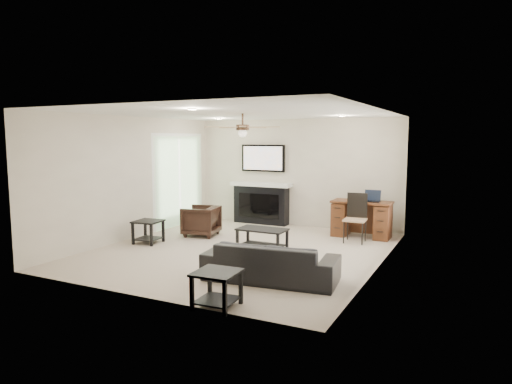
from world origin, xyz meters
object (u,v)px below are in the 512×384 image
at_px(armchair, 201,221).
at_px(desk, 361,219).
at_px(coffee_table, 262,239).
at_px(fireplace_unit, 261,184).
at_px(sofa, 271,262).

distance_m(armchair, desk, 3.37).
distance_m(coffee_table, desk, 2.37).
xyz_separation_m(fireplace_unit, desk, (2.54, -0.44, -0.57)).
height_order(coffee_table, desk, desk).
relative_size(armchair, fireplace_unit, 0.37).
bearing_deg(armchair, sofa, 39.22).
relative_size(sofa, desk, 1.59).
relative_size(armchair, desk, 0.57).
bearing_deg(desk, sofa, -97.77).
relative_size(armchair, coffee_table, 0.78).
bearing_deg(desk, coffee_table, -125.70).
height_order(sofa, coffee_table, sofa).
height_order(armchair, fireplace_unit, fireplace_unit).
xyz_separation_m(coffee_table, fireplace_unit, (-1.16, 2.36, 0.75)).
bearing_deg(armchair, desk, 102.80).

